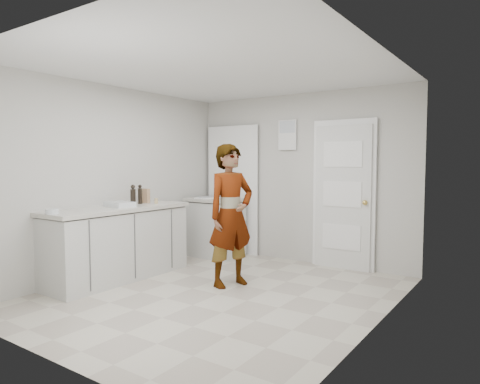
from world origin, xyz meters
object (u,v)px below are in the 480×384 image
Objects in this scene: egg_bowl at (52,211)px; person at (231,215)px; oil_cruet_a at (133,195)px; oil_cruet_b at (140,195)px; cake_mix_box at (146,196)px; baking_dish at (120,204)px; spice_jar at (156,201)px.

person is at bearing 47.77° from egg_bowl.
person is 12.00× the size of egg_bowl.
oil_cruet_a is 0.19m from oil_cruet_b.
cake_mix_box is 0.50× the size of baking_dish.
oil_cruet_a is 1.03× the size of oil_cruet_b.
oil_cruet_a is 1.91× the size of egg_bowl.
baking_dish is at bearing -78.13° from cake_mix_box.
spice_jar reaches higher than egg_bowl.
oil_cruet_a is 0.69× the size of baking_dish.
oil_cruet_b is (-0.07, 0.18, -0.00)m from oil_cruet_a.
oil_cruet_a reaches higher than baking_dish.
egg_bowl is (0.06, -1.32, -0.10)m from oil_cruet_b.
spice_jar is 0.27× the size of oil_cruet_b.
spice_jar reaches higher than baking_dish.
baking_dish is at bearing -82.77° from oil_cruet_b.
cake_mix_box is at bearing 108.93° from oil_cruet_a.
baking_dish reaches higher than egg_bowl.
oil_cruet_b is at bearing 97.23° from baking_dish.
person is 2.00m from egg_bowl.
oil_cruet_b is 1.33m from egg_bowl.
cake_mix_box is 0.55m from baking_dish.
cake_mix_box is 0.20m from spice_jar.
cake_mix_box reaches higher than egg_bowl.
spice_jar is (0.19, 0.02, -0.06)m from cake_mix_box.
egg_bowl is at bearing -87.40° from oil_cruet_b.
cake_mix_box is 1.38× the size of egg_bowl.
person reaches higher than cake_mix_box.
person is 6.47× the size of oil_cruet_b.
oil_cruet_a reaches higher than spice_jar.
person is at bearing 2.25° from cake_mix_box.
oil_cruet_b is (0.05, -0.15, 0.03)m from cake_mix_box.
person is 6.27× the size of oil_cruet_a.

